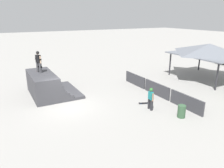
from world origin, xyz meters
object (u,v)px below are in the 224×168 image
object	(u,v)px
skateboard_on_ground	(143,103)
trash_bin	(182,111)
skater_on_deck	(38,60)
bystander_walking	(151,97)
skateboard_on_deck	(38,70)

from	to	relation	value
skateboard_on_ground	trash_bin	world-z (taller)	trash_bin
skater_on_deck	skateboard_on_ground	xyz separation A→B (m)	(5.93, 6.42, -2.89)
skater_on_deck	bystander_walking	size ratio (longest dim) A/B	1.10
bystander_walking	skateboard_on_ground	xyz separation A→B (m)	(-1.08, 0.20, -0.90)
skateboard_on_ground	bystander_walking	bearing A→B (deg)	100.79
trash_bin	bystander_walking	bearing A→B (deg)	-152.64
trash_bin	skater_on_deck	bearing A→B (deg)	-141.14
bystander_walking	skateboard_on_deck	bearing A→B (deg)	46.34
skateboard_on_deck	trash_bin	bearing A→B (deg)	47.53
skater_on_deck	skateboard_on_deck	bearing A→B (deg)	153.88
bystander_walking	skateboard_on_ground	distance (m)	1.42
skater_on_deck	skateboard_on_ground	bearing A→B (deg)	22.09
skateboard_on_ground	trash_bin	bearing A→B (deg)	126.27
skater_on_deck	trash_bin	world-z (taller)	skater_on_deck
bystander_walking	trash_bin	xyz separation A→B (m)	(1.99, 1.03, -0.53)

